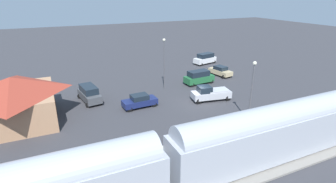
{
  "coord_description": "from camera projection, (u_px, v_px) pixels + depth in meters",
  "views": [
    {
      "loc": [
        -28.82,
        17.89,
        14.19
      ],
      "look_at": [
        3.24,
        3.04,
        1.0
      ],
      "focal_mm": 28.52,
      "sensor_mm": 36.0,
      "label": 1
    }
  ],
  "objects": [
    {
      "name": "suv_white",
      "position": [
        205.0,
        58.0,
        55.87
      ],
      "size": [
        2.96,
        5.2,
        2.22
      ],
      "color": "white",
      "rests_on": "ground"
    },
    {
      "name": "ground_plane",
      "position": [
        198.0,
        103.0,
        36.5
      ],
      "size": [
        200.0,
        200.0,
        0.0
      ],
      "primitive_type": "plane",
      "color": "#38383D"
    },
    {
      "name": "light_pole_near_platform",
      "position": [
        252.0,
        84.0,
        29.78
      ],
      "size": [
        0.44,
        0.44,
        7.17
      ],
      "color": "#515156",
      "rests_on": "ground"
    },
    {
      "name": "platform",
      "position": [
        247.0,
        135.0,
        27.95
      ],
      "size": [
        3.2,
        46.0,
        0.3
      ],
      "color": "#B7B2A8",
      "rests_on": "ground"
    },
    {
      "name": "sedan_navy",
      "position": [
        140.0,
        101.0,
        34.76
      ],
      "size": [
        2.06,
        4.59,
        1.74
      ],
      "color": "navy",
      "rests_on": "ground"
    },
    {
      "name": "suv_green",
      "position": [
        199.0,
        77.0,
        43.63
      ],
      "size": [
        2.31,
        5.03,
        2.22
      ],
      "color": "#236638",
      "rests_on": "ground"
    },
    {
      "name": "station_building",
      "position": [
        14.0,
        99.0,
        30.26
      ],
      "size": [
        10.53,
        9.14,
        5.39
      ],
      "color": "tan",
      "rests_on": "ground"
    },
    {
      "name": "pickup_silver",
      "position": [
        210.0,
        93.0,
        36.97
      ],
      "size": [
        2.85,
        5.66,
        2.14
      ],
      "color": "silver",
      "rests_on": "ground"
    },
    {
      "name": "light_pole_lot_center",
      "position": [
        164.0,
        58.0,
        40.07
      ],
      "size": [
        0.44,
        0.44,
        7.82
      ],
      "color": "#515156",
      "rests_on": "ground"
    },
    {
      "name": "pedestrian_on_platform",
      "position": [
        242.0,
        130.0,
        26.52
      ],
      "size": [
        0.36,
        0.36,
        1.71
      ],
      "color": "brown",
      "rests_on": "platform"
    },
    {
      "name": "suv_charcoal",
      "position": [
        89.0,
        94.0,
        36.53
      ],
      "size": [
        5.13,
        2.93,
        2.22
      ],
      "color": "#47494F",
      "rests_on": "ground"
    },
    {
      "name": "railway_track",
      "position": [
        276.0,
        155.0,
        24.57
      ],
      "size": [
        4.8,
        70.0,
        0.3
      ],
      "color": "gray",
      "rests_on": "ground"
    },
    {
      "name": "pedestrian_waiting_far",
      "position": [
        210.0,
        131.0,
        26.43
      ],
      "size": [
        0.36,
        0.36,
        1.71
      ],
      "color": "brown",
      "rests_on": "platform"
    },
    {
      "name": "sedan_tan",
      "position": [
        220.0,
        71.0,
        48.04
      ],
      "size": [
        4.74,
        2.81,
        1.74
      ],
      "color": "#C6B284",
      "rests_on": "ground"
    }
  ]
}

